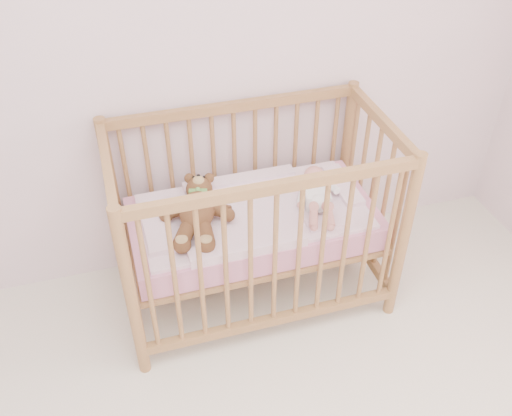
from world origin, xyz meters
name	(u,v)px	position (x,y,z in m)	size (l,w,h in m)	color
wall_back	(157,34)	(0.00, 2.00, 1.35)	(4.00, 0.02, 2.70)	silver
crib	(253,221)	(0.33, 1.60, 0.50)	(1.36, 0.76, 1.00)	#A57C46
mattress	(253,223)	(0.33, 1.60, 0.49)	(1.22, 0.62, 0.13)	pink
blanket	(253,211)	(0.33, 1.60, 0.56)	(1.10, 0.58, 0.06)	#E19BB7
baby	(317,190)	(0.66, 1.58, 0.64)	(0.23, 0.48, 0.11)	white
teddy_bear	(197,211)	(0.05, 1.58, 0.65)	(0.37, 0.53, 0.15)	brown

